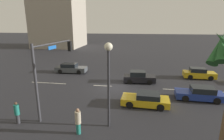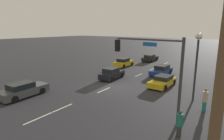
{
  "view_description": "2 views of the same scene",
  "coord_description": "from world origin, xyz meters",
  "px_view_note": "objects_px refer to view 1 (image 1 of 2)",
  "views": [
    {
      "loc": [
        -2.7,
        20.05,
        7.28
      ],
      "look_at": [
        0.4,
        0.06,
        2.02
      ],
      "focal_mm": 28.98,
      "sensor_mm": 36.0,
      "label": 1
    },
    {
      "loc": [
        17.03,
        11.79,
        6.47
      ],
      "look_at": [
        0.5,
        0.3,
        2.05
      ],
      "focal_mm": 30.59,
      "sensor_mm": 36.0,
      "label": 2
    }
  ],
  "objects_px": {
    "car_1": "(199,74)",
    "traffic_signal": "(51,64)",
    "car_4": "(146,100)",
    "pedestrian_0": "(78,121)",
    "car_5": "(200,94)",
    "streetlamp": "(109,70)",
    "car_3": "(71,68)",
    "car_0": "(139,77)",
    "building_0": "(58,4)",
    "pedestrian_1": "(17,112)"
  },
  "relations": [
    {
      "from": "pedestrian_1",
      "to": "building_0",
      "type": "relative_size",
      "value": 0.07
    },
    {
      "from": "car_3",
      "to": "car_4",
      "type": "relative_size",
      "value": 1.07
    },
    {
      "from": "car_4",
      "to": "streetlamp",
      "type": "height_order",
      "value": "streetlamp"
    },
    {
      "from": "traffic_signal",
      "to": "streetlamp",
      "type": "distance_m",
      "value": 5.42
    },
    {
      "from": "car_0",
      "to": "car_4",
      "type": "xyz_separation_m",
      "value": [
        -0.69,
        6.58,
        -0.1
      ]
    },
    {
      "from": "car_3",
      "to": "car_5",
      "type": "height_order",
      "value": "car_3"
    },
    {
      "from": "car_5",
      "to": "pedestrian_0",
      "type": "relative_size",
      "value": 2.43
    },
    {
      "from": "traffic_signal",
      "to": "building_0",
      "type": "distance_m",
      "value": 46.28
    },
    {
      "from": "traffic_signal",
      "to": "streetlamp",
      "type": "xyz_separation_m",
      "value": [
        -5.1,
        1.83,
        0.19
      ]
    },
    {
      "from": "traffic_signal",
      "to": "streetlamp",
      "type": "height_order",
      "value": "streetlamp"
    },
    {
      "from": "streetlamp",
      "to": "pedestrian_1",
      "type": "bearing_deg",
      "value": 5.52
    },
    {
      "from": "car_1",
      "to": "pedestrian_0",
      "type": "xyz_separation_m",
      "value": [
        11.91,
        14.74,
        0.32
      ]
    },
    {
      "from": "car_4",
      "to": "traffic_signal",
      "type": "height_order",
      "value": "traffic_signal"
    },
    {
      "from": "pedestrian_1",
      "to": "pedestrian_0",
      "type": "bearing_deg",
      "value": 173.25
    },
    {
      "from": "car_0",
      "to": "building_0",
      "type": "distance_m",
      "value": 43.33
    },
    {
      "from": "pedestrian_1",
      "to": "car_5",
      "type": "bearing_deg",
      "value": -155.7
    },
    {
      "from": "car_0",
      "to": "traffic_signal",
      "type": "height_order",
      "value": "traffic_signal"
    },
    {
      "from": "car_0",
      "to": "car_4",
      "type": "distance_m",
      "value": 6.62
    },
    {
      "from": "car_3",
      "to": "car_5",
      "type": "distance_m",
      "value": 17.93
    },
    {
      "from": "car_1",
      "to": "traffic_signal",
      "type": "height_order",
      "value": "traffic_signal"
    },
    {
      "from": "car_0",
      "to": "traffic_signal",
      "type": "bearing_deg",
      "value": 50.42
    },
    {
      "from": "building_0",
      "to": "pedestrian_1",
      "type": "bearing_deg",
      "value": 109.75
    },
    {
      "from": "car_1",
      "to": "building_0",
      "type": "distance_m",
      "value": 46.4
    },
    {
      "from": "streetlamp",
      "to": "car_3",
      "type": "bearing_deg",
      "value": -59.07
    },
    {
      "from": "car_0",
      "to": "streetlamp",
      "type": "height_order",
      "value": "streetlamp"
    },
    {
      "from": "pedestrian_0",
      "to": "building_0",
      "type": "height_order",
      "value": "building_0"
    },
    {
      "from": "car_1",
      "to": "building_0",
      "type": "xyz_separation_m",
      "value": [
        33.2,
        -29.99,
        12.32
      ]
    },
    {
      "from": "car_3",
      "to": "pedestrian_0",
      "type": "xyz_separation_m",
      "value": [
        -6.34,
        14.94,
        0.33
      ]
    },
    {
      "from": "car_5",
      "to": "pedestrian_1",
      "type": "bearing_deg",
      "value": 24.3
    },
    {
      "from": "car_0",
      "to": "traffic_signal",
      "type": "relative_size",
      "value": 0.67
    },
    {
      "from": "car_3",
      "to": "car_4",
      "type": "xyz_separation_m",
      "value": [
        -10.94,
        9.82,
        -0.08
      ]
    },
    {
      "from": "car_3",
      "to": "streetlamp",
      "type": "bearing_deg",
      "value": 120.93
    },
    {
      "from": "car_0",
      "to": "car_5",
      "type": "xyz_separation_m",
      "value": [
        -5.95,
        4.46,
        -0.06
      ]
    },
    {
      "from": "streetlamp",
      "to": "car_0",
      "type": "bearing_deg",
      "value": -101.03
    },
    {
      "from": "streetlamp",
      "to": "pedestrian_1",
      "type": "xyz_separation_m",
      "value": [
        6.77,
        0.65,
        -3.37
      ]
    },
    {
      "from": "car_5",
      "to": "pedestrian_0",
      "type": "bearing_deg",
      "value": 36.32
    },
    {
      "from": "traffic_signal",
      "to": "pedestrian_0",
      "type": "distance_m",
      "value": 5.42
    },
    {
      "from": "car_1",
      "to": "car_3",
      "type": "relative_size",
      "value": 0.89
    },
    {
      "from": "car_5",
      "to": "building_0",
      "type": "bearing_deg",
      "value": -50.28
    },
    {
      "from": "car_5",
      "to": "streetlamp",
      "type": "xyz_separation_m",
      "value": [
        7.99,
        6.01,
        3.65
      ]
    },
    {
      "from": "car_0",
      "to": "car_1",
      "type": "distance_m",
      "value": 8.56
    },
    {
      "from": "car_3",
      "to": "pedestrian_1",
      "type": "xyz_separation_m",
      "value": [
        -1.44,
        14.36,
        0.24
      ]
    },
    {
      "from": "pedestrian_1",
      "to": "building_0",
      "type": "bearing_deg",
      "value": -69.63
    },
    {
      "from": "car_5",
      "to": "pedestrian_0",
      "type": "distance_m",
      "value": 12.24
    },
    {
      "from": "car_1",
      "to": "traffic_signal",
      "type": "relative_size",
      "value": 0.7
    },
    {
      "from": "car_4",
      "to": "streetlamp",
      "type": "bearing_deg",
      "value": 54.87
    },
    {
      "from": "car_5",
      "to": "traffic_signal",
      "type": "distance_m",
      "value": 14.17
    },
    {
      "from": "car_4",
      "to": "pedestrian_0",
      "type": "bearing_deg",
      "value": 48.05
    },
    {
      "from": "car_5",
      "to": "traffic_signal",
      "type": "relative_size",
      "value": 0.77
    },
    {
      "from": "car_5",
      "to": "pedestrian_1",
      "type": "distance_m",
      "value": 16.2
    }
  ]
}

